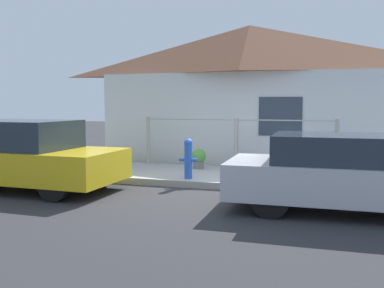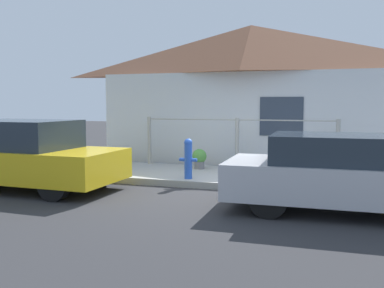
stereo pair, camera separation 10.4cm
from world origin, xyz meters
name	(u,v)px [view 1 (the left image)]	position (x,y,z in m)	size (l,w,h in m)	color
ground_plane	(214,190)	(0.00, 0.00, 0.00)	(60.00, 60.00, 0.00)	#2D2D30
sidewalk	(227,177)	(0.00, 1.17, 0.07)	(24.00, 2.33, 0.15)	#9E9E99
house	(249,56)	(0.00, 3.83, 3.11)	(8.51, 2.23, 3.98)	silver
fence	(236,141)	(0.00, 2.18, 0.84)	(4.90, 0.10, 1.26)	#999993
car_left	(25,155)	(-3.74, -1.11, 0.70)	(3.95, 1.82, 1.42)	gold
car_right	(351,173)	(2.56, -1.11, 0.64)	(4.07, 1.73, 1.26)	#B7B7BC
fire_hydrant	(188,158)	(-0.66, 0.30, 0.60)	(0.39, 0.18, 0.87)	blue
potted_plant_near_hydrant	(199,158)	(-0.85, 1.73, 0.42)	(0.36, 0.36, 0.49)	slate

